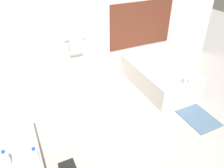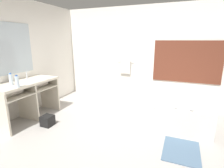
{
  "view_description": "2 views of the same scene",
  "coord_description": "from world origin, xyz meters",
  "px_view_note": "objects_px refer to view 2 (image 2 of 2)",
  "views": [
    {
      "loc": [
        -1.51,
        -2.24,
        2.94
      ],
      "look_at": [
        -0.12,
        0.69,
        0.79
      ],
      "focal_mm": 35.0,
      "sensor_mm": 36.0,
      "label": 1
    },
    {
      "loc": [
        1.29,
        -2.83,
        1.77
      ],
      "look_at": [
        -0.17,
        0.77,
        0.79
      ],
      "focal_mm": 28.0,
      "sensor_mm": 36.0,
      "label": 2
    }
  ],
  "objects_px": {
    "bathtub": "(183,106)",
    "soap_dispenser": "(10,79)",
    "water_bottle_2": "(11,79)",
    "water_bottle_1": "(17,82)",
    "waste_bin": "(48,121)"
  },
  "relations": [
    {
      "from": "soap_dispenser",
      "to": "waste_bin",
      "type": "bearing_deg",
      "value": 4.21
    },
    {
      "from": "water_bottle_1",
      "to": "water_bottle_2",
      "type": "height_order",
      "value": "same"
    },
    {
      "from": "water_bottle_1",
      "to": "waste_bin",
      "type": "xyz_separation_m",
      "value": [
        0.35,
        0.31,
        -0.89
      ]
    },
    {
      "from": "bathtub",
      "to": "soap_dispenser",
      "type": "bearing_deg",
      "value": -156.12
    },
    {
      "from": "bathtub",
      "to": "soap_dispenser",
      "type": "height_order",
      "value": "soap_dispenser"
    },
    {
      "from": "water_bottle_1",
      "to": "water_bottle_2",
      "type": "distance_m",
      "value": 0.3
    },
    {
      "from": "water_bottle_2",
      "to": "water_bottle_1",
      "type": "bearing_deg",
      "value": -18.7
    },
    {
      "from": "water_bottle_1",
      "to": "waste_bin",
      "type": "distance_m",
      "value": 1.01
    },
    {
      "from": "water_bottle_1",
      "to": "soap_dispenser",
      "type": "height_order",
      "value": "water_bottle_1"
    },
    {
      "from": "bathtub",
      "to": "waste_bin",
      "type": "xyz_separation_m",
      "value": [
        -2.64,
        -1.48,
        -0.17
      ]
    },
    {
      "from": "bathtub",
      "to": "waste_bin",
      "type": "relative_size",
      "value": 7.93
    },
    {
      "from": "water_bottle_1",
      "to": "soap_dispenser",
      "type": "bearing_deg",
      "value": 153.52
    },
    {
      "from": "water_bottle_1",
      "to": "soap_dispenser",
      "type": "xyz_separation_m",
      "value": [
        -0.5,
        0.25,
        -0.04
      ]
    },
    {
      "from": "soap_dispenser",
      "to": "waste_bin",
      "type": "height_order",
      "value": "soap_dispenser"
    },
    {
      "from": "water_bottle_1",
      "to": "waste_bin",
      "type": "height_order",
      "value": "water_bottle_1"
    }
  ]
}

